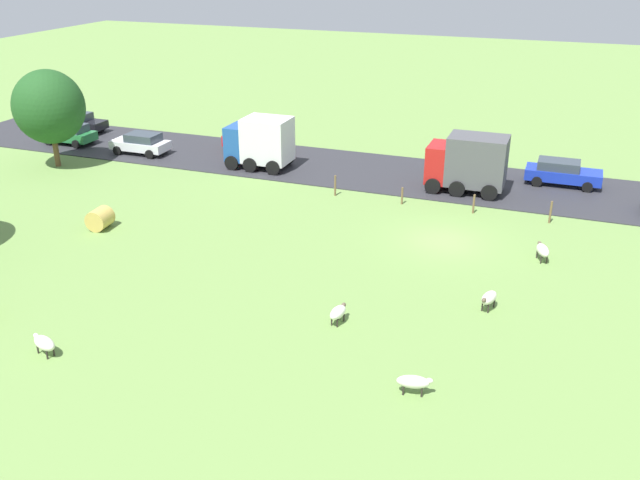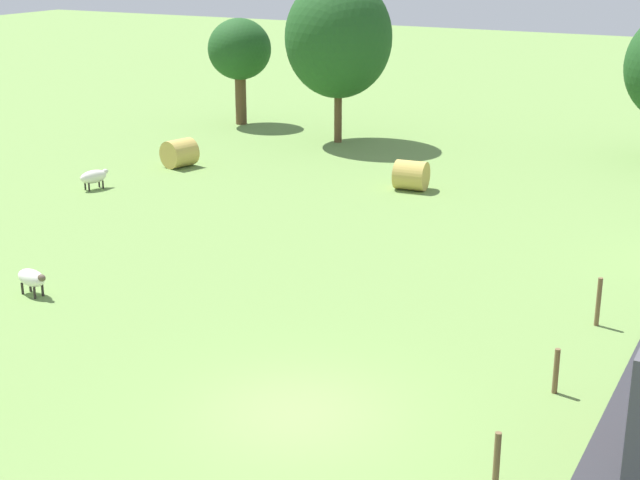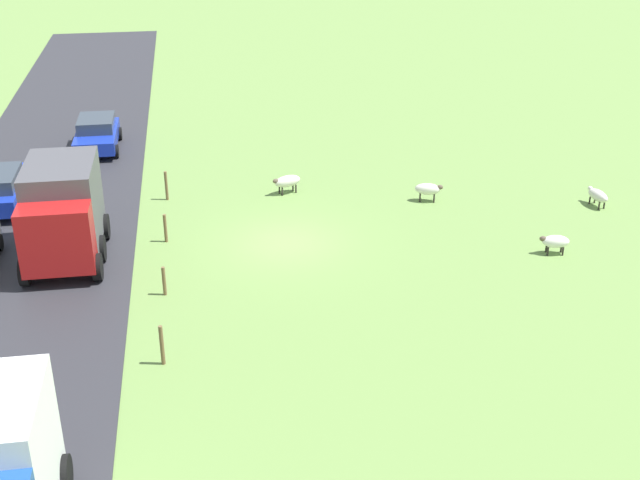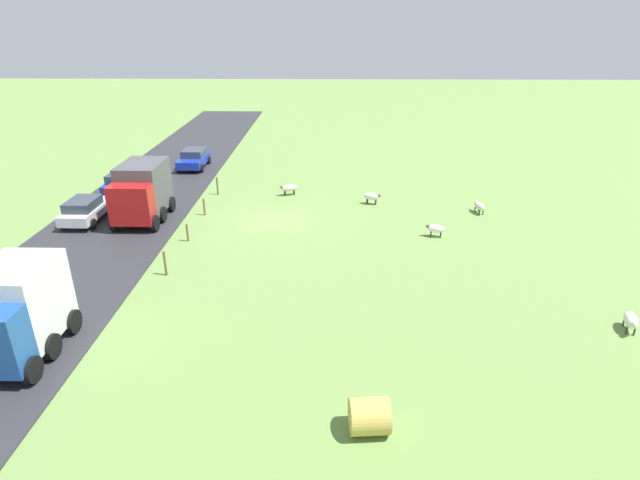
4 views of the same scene
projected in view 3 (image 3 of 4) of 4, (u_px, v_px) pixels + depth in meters
The scene contains 13 objects.
ground_plane at pixel (286, 243), 31.74m from camera, with size 160.00×160.00×0.00m, color #6B8E47.
road_strip at pixel (23, 260), 30.40m from camera, with size 8.00×80.00×0.06m, color #2D2D33.
sheep_1 at pixel (428, 189), 35.16m from camera, with size 1.22×0.78×0.79m.
sheep_2 at pixel (555, 242), 30.68m from camera, with size 1.15×0.64×0.74m.
sheep_3 at pixel (598, 195), 34.71m from camera, with size 0.67×1.28×0.72m.
sheep_4 at pixel (287, 181), 35.95m from camera, with size 1.33×0.89×0.80m.
fence_post_0 at pixel (166, 186), 35.26m from camera, with size 0.12×0.12×1.27m, color brown.
fence_post_1 at pixel (165, 228), 31.59m from camera, with size 0.12×0.12×1.12m, color brown.
fence_post_2 at pixel (164, 281), 27.90m from camera, with size 0.12×0.12×1.03m, color brown.
fence_post_3 at pixel (162, 345), 24.14m from camera, with size 0.12×0.12×1.28m, color brown.
truck_1 at pixel (62, 212), 29.65m from camera, with size 2.72×4.68×3.48m.
car_2 at pixel (97, 133), 40.87m from camera, with size 2.14×4.15×1.52m.
car_3 at pixel (0, 187), 34.47m from camera, with size 2.02×4.59×1.56m.
Camera 3 is at (3.10, 28.44, 13.81)m, focal length 47.00 mm.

